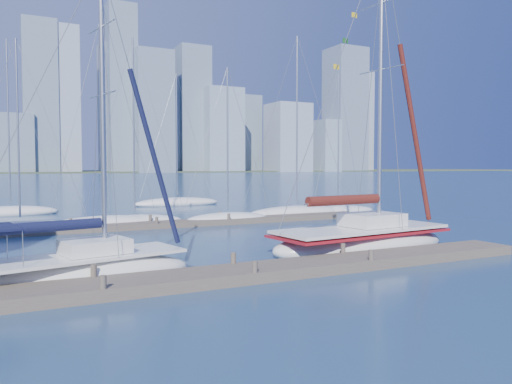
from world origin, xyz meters
name	(u,v)px	position (x,y,z in m)	size (l,w,h in m)	color
ground	(244,279)	(0.00, 0.00, 0.00)	(700.00, 700.00, 0.00)	navy
near_dock	(244,273)	(0.00, 0.00, 0.20)	(26.00, 2.00, 0.40)	#4C4438
far_dock	(168,224)	(2.00, 16.00, 0.18)	(30.00, 1.80, 0.36)	#4C4438
far_shore	(21,173)	(0.00, 320.00, 0.00)	(800.00, 100.00, 1.50)	#38472D
sailboat_navy	(80,255)	(-5.27, 2.19, 0.93)	(8.15, 4.14, 11.70)	white
sailboat_maroon	(362,227)	(7.51, 2.80, 1.13)	(9.81, 4.04, 15.42)	white
bg_boat_0	(20,229)	(-6.83, 16.95, 0.24)	(8.08, 4.54, 11.86)	white
bg_boat_1	(107,223)	(-1.68, 17.68, 0.28)	(7.73, 4.39, 14.58)	white
bg_boat_2	(135,221)	(0.23, 17.92, 0.26)	(6.96, 4.15, 12.92)	white
bg_boat_3	(228,219)	(6.51, 16.55, 0.25)	(6.53, 2.63, 11.27)	white
bg_boat_4	(296,212)	(13.42, 18.55, 0.29)	(8.89, 5.23, 14.71)	white
bg_boat_5	(338,211)	(17.60, 18.70, 0.23)	(7.57, 4.61, 12.00)	white
bg_boat_6	(11,212)	(-7.28, 29.33, 0.28)	(7.64, 3.99, 14.60)	white
bg_boat_7	(177,203)	(8.06, 33.18, 0.27)	(9.15, 5.14, 13.76)	white
skyline	(69,112)	(24.96, 290.46, 35.12)	(503.93, 51.31, 111.60)	gray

